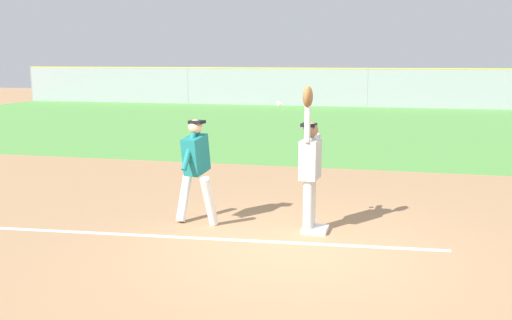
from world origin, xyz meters
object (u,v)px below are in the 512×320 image
(fielder, at_px, (310,162))
(parked_car_blue, at_px, (466,92))
(first_base, at_px, (315,229))
(runner, at_px, (196,164))
(parked_car_red, at_px, (286,90))
(baseball, at_px, (279,104))
(parked_car_black, at_px, (372,91))

(fielder, bearing_deg, parked_car_blue, -95.91)
(fielder, bearing_deg, first_base, -151.23)
(runner, distance_m, parked_car_red, 27.19)
(parked_car_blue, bearing_deg, first_base, -99.69)
(fielder, xyz_separation_m, baseball, (-0.47, -0.12, 0.88))
(parked_car_red, distance_m, parked_car_blue, 10.74)
(parked_car_blue, bearing_deg, parked_car_red, -177.19)
(parked_car_red, xyz_separation_m, parked_car_black, (5.33, 0.43, 0.00))
(parked_car_black, height_order, parked_car_blue, same)
(baseball, xyz_separation_m, parked_car_blue, (5.97, 27.37, -1.33))
(first_base, relative_size, parked_car_blue, 0.09)
(fielder, height_order, parked_car_blue, fielder)
(runner, distance_m, parked_car_blue, 28.19)
(fielder, relative_size, runner, 1.33)
(runner, bearing_deg, parked_car_red, 108.25)
(fielder, height_order, parked_car_red, fielder)
(fielder, relative_size, parked_car_black, 0.51)
(runner, relative_size, baseball, 23.24)
(parked_car_red, bearing_deg, parked_car_blue, -2.30)
(baseball, height_order, parked_car_black, baseball)
(baseball, relative_size, parked_car_black, 0.02)
(baseball, relative_size, parked_car_blue, 0.02)
(first_base, distance_m, runner, 2.16)
(first_base, xyz_separation_m, fielder, (-0.10, -0.04, 1.08))
(first_base, xyz_separation_m, baseball, (-0.56, -0.17, 1.96))
(parked_car_black, relative_size, parked_car_blue, 1.01)
(fielder, bearing_deg, runner, 4.58)
(fielder, distance_m, parked_car_black, 27.44)
(fielder, height_order, runner, fielder)
(fielder, bearing_deg, parked_car_black, -84.70)
(first_base, height_order, runner, runner)
(parked_car_red, relative_size, parked_car_black, 1.00)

